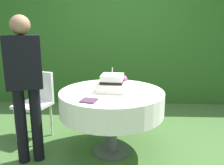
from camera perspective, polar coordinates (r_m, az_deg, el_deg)
The scene contains 10 objects.
ground_plane at distance 3.03m, azimuth -0.07°, elevation -16.06°, with size 20.00×20.00×0.00m, color #3D602D.
foliage_hedge at distance 4.74m, azimuth 1.03°, elevation 8.85°, with size 6.93×0.50×2.20m, color #28561E.
cake_table at distance 2.77m, azimuth -0.08°, elevation -4.75°, with size 1.20×1.20×0.76m.
wedding_cake at distance 2.72m, azimuth 0.15°, elevation -0.23°, with size 0.35×0.35×0.27m.
serving_plate_near at distance 3.04m, azimuth -5.70°, elevation -0.35°, with size 0.12×0.12×0.01m, color white.
serving_plate_far at distance 2.56m, azimuth 9.38°, elevation -3.21°, with size 0.15×0.15×0.01m, color white.
serving_plate_left at distance 2.38m, azimuth 2.54°, elevation -4.35°, with size 0.12×0.12×0.01m, color white.
napkin_stack at distance 2.39m, azimuth -5.54°, elevation -4.29°, with size 0.15×0.15×0.01m, color #4C2D47.
garden_chair at distance 3.36m, azimuth -17.62°, elevation -3.61°, with size 0.51×0.51×0.89m.
standing_person at distance 2.66m, azimuth -20.06°, elevation 0.37°, with size 0.40×0.30×1.60m.
Camera 1 is at (0.11, -2.63, 1.51)m, focal length 38.29 mm.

